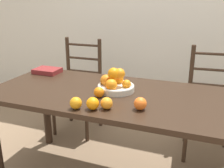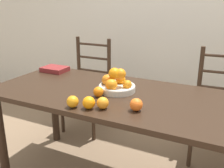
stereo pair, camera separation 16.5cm
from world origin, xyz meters
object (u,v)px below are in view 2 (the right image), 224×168
(fruit_bowl, at_px, (116,84))
(chair_left, at_px, (88,87))
(orange_loose_3, at_px, (89,103))
(chair_right, at_px, (219,109))
(orange_loose_0, at_px, (98,92))
(orange_loose_4, at_px, (136,105))
(orange_loose_2, at_px, (73,102))
(book_stack, at_px, (55,69))
(orange_loose_1, at_px, (103,103))

(fruit_bowl, xyz_separation_m, chair_left, (-0.66, 0.67, -0.33))
(orange_loose_3, relative_size, chair_right, 0.08)
(orange_loose_0, height_order, orange_loose_4, orange_loose_4)
(fruit_bowl, height_order, orange_loose_0, fruit_bowl)
(orange_loose_2, height_order, book_stack, orange_loose_2)
(orange_loose_0, xyz_separation_m, orange_loose_4, (0.31, -0.10, 0.00))
(orange_loose_3, bearing_deg, chair_right, 56.52)
(chair_right, bearing_deg, chair_left, 175.53)
(fruit_bowl, bearing_deg, orange_loose_2, -106.58)
(chair_right, bearing_deg, fruit_bowl, -139.15)
(fruit_bowl, relative_size, orange_loose_0, 3.78)
(orange_loose_3, height_order, orange_loose_4, same)
(orange_loose_0, bearing_deg, chair_right, 48.69)
(orange_loose_1, height_order, chair_left, chair_left)
(orange_loose_1, relative_size, orange_loose_4, 0.95)
(orange_loose_0, relative_size, chair_left, 0.07)
(orange_loose_3, relative_size, book_stack, 0.35)
(orange_loose_4, bearing_deg, fruit_bowl, 134.59)
(orange_loose_3, distance_m, orange_loose_4, 0.28)
(orange_loose_4, relative_size, chair_right, 0.08)
(orange_loose_2, bearing_deg, book_stack, 135.24)
(fruit_bowl, bearing_deg, chair_left, 134.52)
(book_stack, bearing_deg, fruit_bowl, -17.39)
(orange_loose_4, distance_m, chair_left, 1.34)
(orange_loose_4, distance_m, book_stack, 1.09)
(orange_loose_2, height_order, chair_left, chair_left)
(orange_loose_2, xyz_separation_m, orange_loose_4, (0.37, 0.12, 0.00))
(orange_loose_1, distance_m, orange_loose_3, 0.08)
(orange_loose_1, relative_size, orange_loose_3, 0.95)
(orange_loose_4, xyz_separation_m, chair_right, (0.41, 0.93, -0.32))
(fruit_bowl, distance_m, orange_loose_0, 0.17)
(orange_loose_0, distance_m, book_stack, 0.77)
(orange_loose_2, relative_size, orange_loose_3, 0.96)
(fruit_bowl, xyz_separation_m, orange_loose_1, (0.06, -0.32, -0.02))
(book_stack, bearing_deg, orange_loose_3, -39.23)
(orange_loose_3, distance_m, book_stack, 0.92)
(fruit_bowl, bearing_deg, orange_loose_0, -111.67)
(orange_loose_2, relative_size, orange_loose_4, 0.96)
(orange_loose_2, bearing_deg, chair_right, 53.54)
(orange_loose_1, xyz_separation_m, book_stack, (-0.79, 0.54, -0.02))
(fruit_bowl, distance_m, chair_left, 1.00)
(fruit_bowl, distance_m, orange_loose_2, 0.40)
(chair_left, height_order, book_stack, chair_left)
(chair_left, bearing_deg, orange_loose_4, -46.26)
(fruit_bowl, relative_size, chair_left, 0.27)
(orange_loose_1, xyz_separation_m, chair_left, (-0.72, 0.99, -0.32))
(orange_loose_3, bearing_deg, orange_loose_1, 26.35)
(fruit_bowl, height_order, chair_right, chair_right)
(chair_left, relative_size, chair_right, 1.00)
(orange_loose_4, bearing_deg, orange_loose_2, -161.18)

